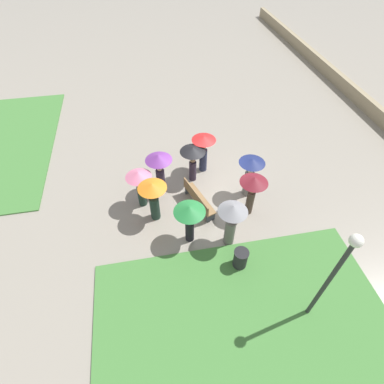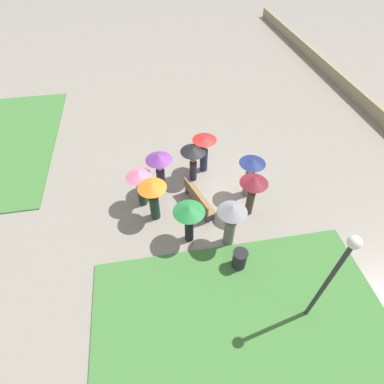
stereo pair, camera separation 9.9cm
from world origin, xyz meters
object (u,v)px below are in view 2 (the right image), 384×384
object	(u,v)px
crowd_person_red	(204,147)
crowd_person_navy	(251,172)
crowd_person_grey	(231,218)
crowd_person_black	(193,156)
crowd_person_orange	(153,195)
lamp_post	(335,271)
crowd_person_pink	(139,181)
crowd_person_maroon	(253,187)
crowd_person_purple	(160,166)
crowd_person_green	(189,215)
park_bench	(198,199)
trash_bin	(239,259)

from	to	relation	value
crowd_person_red	crowd_person_navy	distance (m)	2.42
crowd_person_grey	crowd_person_black	distance (m)	3.65
crowd_person_orange	lamp_post	bearing A→B (deg)	-72.56
lamp_post	crowd_person_pink	world-z (taller)	lamp_post
crowd_person_maroon	crowd_person_pink	xyz separation A→B (m)	(1.23, 4.19, -0.13)
crowd_person_purple	crowd_person_grey	world-z (taller)	crowd_person_grey
crowd_person_green	park_bench	bearing A→B (deg)	40.21
crowd_person_purple	crowd_person_grey	bearing A→B (deg)	46.47
lamp_post	crowd_person_green	xyz separation A→B (m)	(3.43, 3.13, -1.26)
lamp_post	crowd_person_red	bearing A→B (deg)	14.28
crowd_person_grey	crowd_person_pink	bearing A→B (deg)	25.36
crowd_person_orange	crowd_person_red	bearing A→B (deg)	20.36
trash_bin	crowd_person_purple	size ratio (longest dim) A/B	0.42
crowd_person_maroon	crowd_person_pink	distance (m)	4.37
crowd_person_red	crowd_person_green	size ratio (longest dim) A/B	1.03
crowd_person_grey	crowd_person_red	bearing A→B (deg)	-23.78
crowd_person_purple	crowd_person_black	size ratio (longest dim) A/B	1.11
lamp_post	crowd_person_purple	world-z (taller)	lamp_post
crowd_person_green	crowd_person_purple	bearing A→B (deg)	77.59
park_bench	crowd_person_black	bearing A→B (deg)	-21.69
lamp_post	crowd_person_pink	size ratio (longest dim) A/B	2.26
crowd_person_orange	crowd_person_pink	bearing A→B (deg)	94.95
park_bench	crowd_person_grey	world-z (taller)	crowd_person_grey
crowd_person_black	crowd_person_navy	bearing A→B (deg)	60.69
crowd_person_pink	crowd_person_black	xyz separation A→B (m)	(1.10, -2.32, 0.00)
crowd_person_orange	crowd_person_green	distance (m)	1.73
lamp_post	crowd_person_maroon	size ratio (longest dim) A/B	2.12
crowd_person_green	crowd_person_pink	bearing A→B (deg)	99.65
crowd_person_green	crowd_person_black	bearing A→B (deg)	49.57
crowd_person_navy	crowd_person_purple	bearing A→B (deg)	-100.57
crowd_person_orange	trash_bin	bearing A→B (deg)	-70.53
trash_bin	park_bench	bearing A→B (deg)	16.73
crowd_person_red	crowd_person_black	distance (m)	0.81
crowd_person_pink	crowd_person_maroon	bearing A→B (deg)	108.70
crowd_person_navy	lamp_post	bearing A→B (deg)	5.44
crowd_person_red	crowd_person_black	world-z (taller)	crowd_person_red
lamp_post	crowd_person_purple	distance (m)	7.38
crowd_person_black	crowd_person_red	bearing A→B (deg)	135.54
crowd_person_grey	crowd_person_maroon	size ratio (longest dim) A/B	1.05
crowd_person_orange	crowd_person_grey	distance (m)	3.06
trash_bin	crowd_person_black	distance (m)	4.79
lamp_post	crowd_person_purple	size ratio (longest dim) A/B	2.06
trash_bin	crowd_person_navy	size ratio (longest dim) A/B	0.43
crowd_person_green	crowd_person_black	xyz separation A→B (m)	(3.20, -0.71, -0.06)
crowd_person_black	trash_bin	bearing A→B (deg)	11.80
park_bench	crowd_person_green	world-z (taller)	crowd_person_green
park_bench	crowd_person_red	world-z (taller)	crowd_person_red
crowd_person_purple	park_bench	bearing A→B (deg)	60.59
crowd_person_purple	trash_bin	bearing A→B (deg)	40.18
park_bench	lamp_post	world-z (taller)	lamp_post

